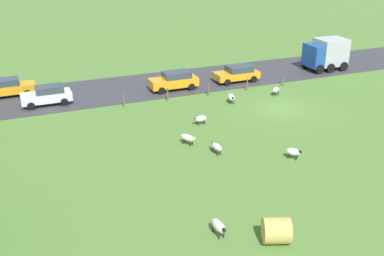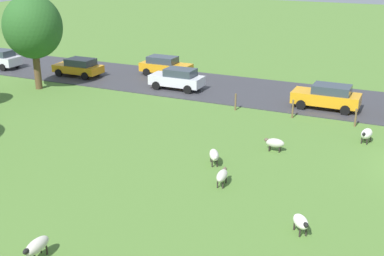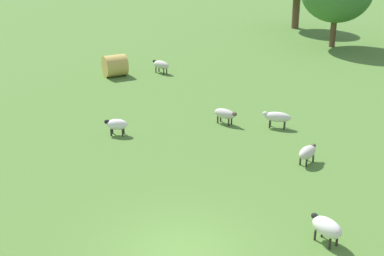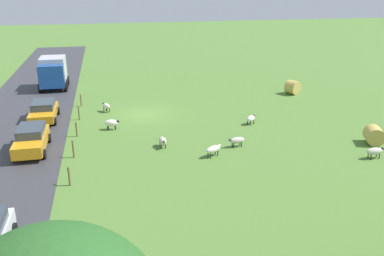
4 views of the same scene
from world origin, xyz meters
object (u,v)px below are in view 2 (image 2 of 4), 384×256
car_0 (327,96)px  car_5 (178,78)px  sheep_2 (367,134)px  sheep_5 (222,176)px  car_1 (165,66)px  sheep_0 (301,222)px  sheep_3 (214,155)px  car_4 (79,67)px  tree_2 (33,27)px  sheep_6 (275,143)px  sheep_4 (37,246)px

car_0 → car_5: car_0 is taller
sheep_2 → sheep_5: 9.97m
sheep_2 → car_1: 19.76m
sheep_0 → car_5: size_ratio=0.25×
sheep_2 → sheep_3: (-6.39, 6.59, -0.02)m
sheep_5 → car_5: car_5 is taller
sheep_0 → car_4: 28.42m
tree_2 → sheep_3: bearing=-113.3°
sheep_6 → car_5: (8.93, 10.26, 0.43)m
sheep_6 → sheep_3: bearing=143.1°
car_0 → car_5: (0.20, 11.36, -0.02)m
sheep_5 → car_4: 23.46m
car_1 → car_4: bearing=117.0°
sheep_5 → car_4: (14.20, 18.67, 0.36)m
sheep_3 → sheep_2: bearing=-45.9°
sheep_0 → car_5: (16.55, 13.48, 0.40)m
sheep_2 → car_5: bearing=69.1°
sheep_0 → sheep_2: sheep_2 is taller
car_0 → car_4: (0.44, 20.81, -0.07)m
sheep_2 → car_5: car_5 is taller
sheep_2 → car_0: bearing=31.0°
sheep_5 → car_4: bearing=52.7°
sheep_2 → car_4: 24.72m
sheep_2 → sheep_5: bearing=147.5°
car_5 → sheep_0: bearing=-140.8°
car_1 → car_4: size_ratio=1.06×
sheep_0 → sheep_4: sheep_4 is taller
sheep_5 → tree_2: size_ratio=0.17×
car_5 → car_0: bearing=-91.0°
car_4 → car_1: bearing=-63.0°
sheep_3 → sheep_4: 10.48m
sheep_2 → sheep_6: (-3.37, 4.32, -0.07)m
sheep_5 → car_1: 21.34m
sheep_2 → sheep_4: (-16.56, 9.10, -0.02)m
tree_2 → car_5: size_ratio=1.74×
sheep_0 → car_0: (16.35, 2.12, 0.43)m
sheep_0 → sheep_2: bearing=-5.7°
sheep_4 → car_5: size_ratio=0.31×
car_1 → car_4: (-3.32, 6.50, -0.04)m
tree_2 → car_4: size_ratio=1.73×
car_4 → car_5: (-0.23, -9.45, 0.05)m
car_4 → car_5: 9.45m
sheep_4 → car_0: (21.92, -5.88, 0.40)m
sheep_3 → car_4: (12.18, 17.44, 0.33)m
sheep_3 → tree_2: tree_2 is taller
sheep_4 → car_1: size_ratio=0.29×
sheep_4 → car_1: 27.03m
sheep_2 → sheep_6: 5.48m
sheep_3 → sheep_6: bearing=-36.9°
sheep_2 → sheep_5: size_ratio=0.99×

